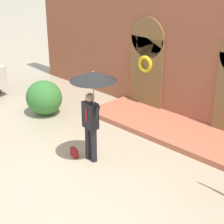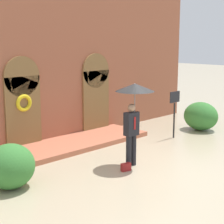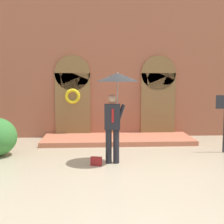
{
  "view_description": "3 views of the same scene",
  "coord_description": "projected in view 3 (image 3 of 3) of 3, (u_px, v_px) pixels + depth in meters",
  "views": [
    {
      "loc": [
        5.86,
        -5.23,
        4.84
      ],
      "look_at": [
        -0.44,
        1.14,
        1.04
      ],
      "focal_mm": 60.0,
      "sensor_mm": 36.0,
      "label": 1
    },
    {
      "loc": [
        -7.97,
        -6.58,
        3.57
      ],
      "look_at": [
        -0.27,
        1.15,
        1.44
      ],
      "focal_mm": 60.0,
      "sensor_mm": 36.0,
      "label": 2
    },
    {
      "loc": [
        -0.85,
        -7.68,
        2.25
      ],
      "look_at": [
        -0.29,
        1.41,
        1.23
      ],
      "focal_mm": 50.0,
      "sensor_mm": 36.0,
      "label": 3
    }
  ],
  "objects": [
    {
      "name": "person_with_umbrella",
      "position": [
        116.0,
        90.0,
        7.99
      ],
      "size": [
        1.1,
        1.1,
        2.36
      ],
      "color": "black",
      "rests_on": "ground"
    },
    {
      "name": "ground_plane",
      "position": [
        127.0,
        166.0,
        7.92
      ],
      "size": [
        80.0,
        80.0,
        0.0
      ],
      "primitive_type": "plane",
      "color": "tan"
    },
    {
      "name": "handbag",
      "position": [
        96.0,
        161.0,
        7.96
      ],
      "size": [
        0.3,
        0.19,
        0.22
      ],
      "primitive_type": "cube",
      "rotation": [
        0.0,
        0.0,
        -0.28
      ],
      "color": "maroon",
      "rests_on": "ground"
    },
    {
      "name": "building_facade",
      "position": [
        115.0,
        66.0,
        11.74
      ],
      "size": [
        14.0,
        2.3,
        5.6
      ],
      "color": "#9E563D",
      "rests_on": "ground"
    }
  ]
}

